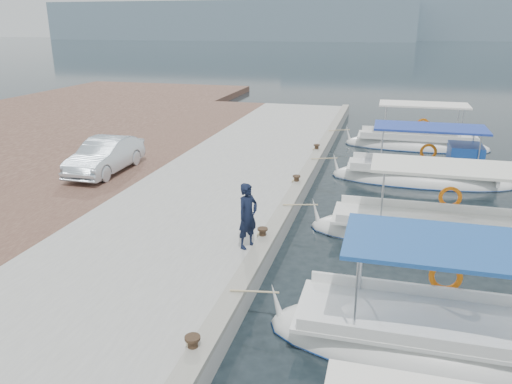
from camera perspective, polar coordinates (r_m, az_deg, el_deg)
ground at (r=12.22m, az=0.62°, el=-10.54°), size 400.00×400.00×0.00m
concrete_quay at (r=17.30m, az=-4.96°, el=-0.68°), size 6.00×40.00×0.50m
quay_curb at (r=16.51m, az=4.14°, el=-0.48°), size 0.44×40.00×0.12m
cobblestone_strip at (r=19.50m, az=-18.94°, el=0.60°), size 4.00×40.00×0.50m
distant_hills at (r=213.56m, az=23.21°, el=17.70°), size 330.00×60.00×18.00m
fishing_caique_b at (r=10.64m, az=19.19°, el=-15.79°), size 6.32×2.33×2.83m
fishing_caique_c at (r=15.48m, az=20.21°, el=-4.70°), size 7.53×2.13×2.83m
fishing_caique_d at (r=20.85m, az=18.53°, el=1.61°), size 6.96×2.16×2.83m
fishing_caique_e at (r=26.63m, az=17.81°, el=5.11°), size 7.11×2.12×2.83m
mooring_bollards at (r=13.29m, az=0.75°, el=-4.68°), size 0.28×20.28×0.33m
fisherman at (r=12.61m, az=-0.94°, el=-2.75°), size 0.66×0.74×1.71m
parked_car at (r=20.04m, az=-16.85°, el=3.99°), size 1.46×4.03×1.32m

